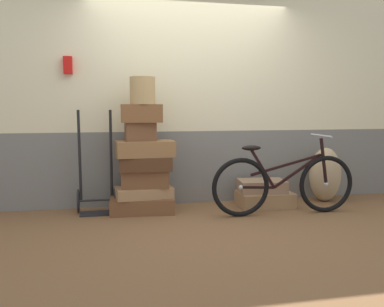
% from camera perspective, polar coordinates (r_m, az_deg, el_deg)
% --- Properties ---
extents(ground, '(9.67, 5.20, 0.06)m').
position_cam_1_polar(ground, '(4.64, 1.71, -9.20)').
color(ground, brown).
extents(station_building, '(7.67, 0.74, 2.89)m').
position_cam_1_polar(station_building, '(5.31, -0.36, 8.91)').
color(station_building, slate).
rests_on(station_building, ground).
extents(suitcase_0, '(0.75, 0.44, 0.18)m').
position_cam_1_polar(suitcase_0, '(4.87, -6.87, -7.07)').
color(suitcase_0, brown).
rests_on(suitcase_0, ground).
extents(suitcase_1, '(0.67, 0.39, 0.12)m').
position_cam_1_polar(suitcase_1, '(4.84, -6.62, -5.34)').
color(suitcase_1, '#9E754C').
rests_on(suitcase_1, suitcase_0).
extents(suitcase_2, '(0.56, 0.35, 0.20)m').
position_cam_1_polar(suitcase_2, '(4.82, -6.48, -3.44)').
color(suitcase_2, brown).
rests_on(suitcase_2, suitcase_1).
extents(suitcase_3, '(0.61, 0.36, 0.16)m').
position_cam_1_polar(suitcase_3, '(4.76, -6.42, -1.38)').
color(suitcase_3, '#4C2D19').
rests_on(suitcase_3, suitcase_2).
extents(suitcase_4, '(0.67, 0.38, 0.18)m').
position_cam_1_polar(suitcase_4, '(4.76, -6.48, 0.66)').
color(suitcase_4, olive).
rests_on(suitcase_4, suitcase_3).
extents(suitcase_5, '(0.35, 0.22, 0.21)m').
position_cam_1_polar(suitcase_5, '(4.76, -7.11, 3.01)').
color(suitcase_5, brown).
rests_on(suitcase_5, suitcase_4).
extents(suitcase_6, '(0.47, 0.25, 0.20)m').
position_cam_1_polar(suitcase_6, '(4.73, -6.97, 5.50)').
color(suitcase_6, brown).
rests_on(suitcase_6, suitcase_5).
extents(suitcase_7, '(0.67, 0.46, 0.18)m').
position_cam_1_polar(suitcase_7, '(5.22, 10.00, -6.21)').
color(suitcase_7, '#9E754C').
rests_on(suitcase_7, ground).
extents(suitcase_8, '(0.60, 0.44, 0.15)m').
position_cam_1_polar(suitcase_8, '(5.19, 9.58, -4.43)').
color(suitcase_8, '#937051').
rests_on(suitcase_8, suitcase_7).
extents(wicker_basket, '(0.29, 0.29, 0.31)m').
position_cam_1_polar(wicker_basket, '(4.75, -6.82, 8.59)').
color(wicker_basket, tan).
rests_on(wicker_basket, suitcase_6).
extents(luggage_trolley, '(0.44, 0.36, 1.19)m').
position_cam_1_polar(luggage_trolley, '(4.94, -13.04, -4.79)').
color(luggage_trolley, black).
rests_on(luggage_trolley, ground).
extents(burlap_sack, '(0.41, 0.35, 0.70)m').
position_cam_1_polar(burlap_sack, '(5.64, 17.86, -2.79)').
color(burlap_sack, tan).
rests_on(burlap_sack, ground).
extents(bicycle, '(1.70, 0.46, 0.91)m').
position_cam_1_polar(bicycle, '(4.82, 12.54, -4.09)').
color(bicycle, black).
rests_on(bicycle, ground).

